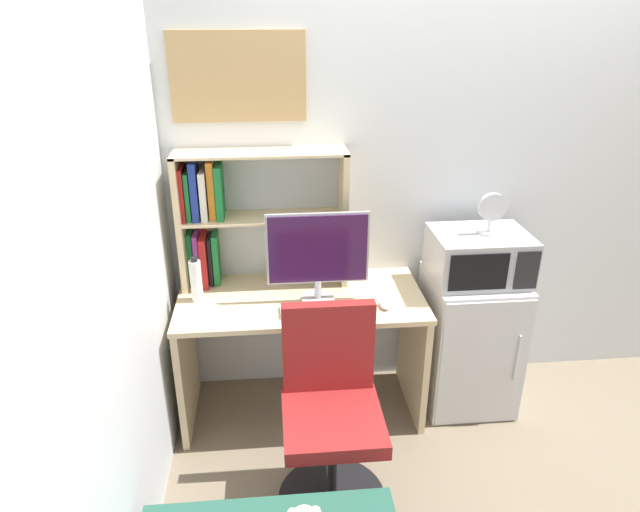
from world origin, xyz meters
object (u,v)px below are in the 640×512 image
object	(u,v)px
water_bottle	(196,280)
wall_corkboard	(238,77)
hutch_bookshelf	(233,214)
keyboard	(322,310)
monitor	(318,253)
computer_mouse	(385,304)
mini_fridge	(468,340)
desk_chair	(331,422)
microwave	(479,256)
desk_fan	(492,212)

from	to	relation	value
water_bottle	wall_corkboard	xyz separation A→B (m)	(0.26, 0.29, 0.98)
hutch_bookshelf	keyboard	xyz separation A→B (m)	(0.44, -0.38, -0.40)
monitor	wall_corkboard	bearing A→B (deg)	136.89
computer_mouse	water_bottle	xyz separation A→B (m)	(-0.97, 0.17, 0.10)
mini_fridge	monitor	bearing A→B (deg)	-175.89
hutch_bookshelf	desk_chair	distance (m)	1.20
keyboard	wall_corkboard	distance (m)	1.25
hutch_bookshelf	wall_corkboard	xyz separation A→B (m)	(0.06, 0.09, 0.69)
monitor	desk_chair	xyz separation A→B (m)	(0.01, -0.59, -0.59)
water_bottle	microwave	world-z (taller)	microwave
monitor	wall_corkboard	xyz separation A→B (m)	(-0.37, 0.35, 0.83)
desk_fan	desk_chair	bearing A→B (deg)	-144.37
water_bottle	mini_fridge	world-z (taller)	water_bottle
hutch_bookshelf	microwave	xyz separation A→B (m)	(1.31, -0.19, -0.22)
desk_fan	wall_corkboard	xyz separation A→B (m)	(-1.29, 0.28, 0.66)
water_bottle	computer_mouse	bearing A→B (deg)	-9.69
microwave	water_bottle	bearing A→B (deg)	-179.67
mini_fridge	desk_chair	bearing A→B (deg)	-143.18
computer_mouse	mini_fridge	xyz separation A→B (m)	(0.54, 0.17, -0.36)
monitor	computer_mouse	size ratio (longest dim) A/B	5.00
hutch_bookshelf	water_bottle	xyz separation A→B (m)	(-0.20, -0.20, -0.29)
mini_fridge	desk_fan	bearing A→B (deg)	-3.73
keyboard	microwave	xyz separation A→B (m)	(0.87, 0.19, 0.18)
hutch_bookshelf	desk_fan	world-z (taller)	hutch_bookshelf
water_bottle	desk_chair	world-z (taller)	water_bottle
microwave	desk_fan	distance (m)	0.26
monitor	desk_fan	size ratio (longest dim) A/B	2.35
computer_mouse	microwave	bearing A→B (deg)	17.78
keyboard	mini_fridge	world-z (taller)	mini_fridge
water_bottle	desk_chair	distance (m)	1.01
computer_mouse	mini_fridge	distance (m)	0.67
mini_fridge	wall_corkboard	size ratio (longest dim) A/B	1.18
water_bottle	desk_fan	bearing A→B (deg)	0.13
desk_chair	computer_mouse	bearing A→B (deg)	55.63
computer_mouse	desk_chair	world-z (taller)	desk_chair
keyboard	desk_fan	xyz separation A→B (m)	(0.90, 0.19, 0.43)
monitor	desk_fan	world-z (taller)	desk_fan
microwave	wall_corkboard	world-z (taller)	wall_corkboard
monitor	keyboard	size ratio (longest dim) A/B	1.23
computer_mouse	wall_corkboard	world-z (taller)	wall_corkboard
keyboard	desk_chair	bearing A→B (deg)	-90.65
keyboard	mini_fridge	distance (m)	0.96
microwave	keyboard	bearing A→B (deg)	-167.56
hutch_bookshelf	computer_mouse	world-z (taller)	hutch_bookshelf
keyboard	mini_fridge	bearing A→B (deg)	12.26
hutch_bookshelf	mini_fridge	world-z (taller)	hutch_bookshelf
monitor	keyboard	bearing A→B (deg)	-84.54
microwave	hutch_bookshelf	bearing A→B (deg)	171.89
microwave	mini_fridge	bearing A→B (deg)	-90.13
computer_mouse	microwave	xyz separation A→B (m)	(0.54, 0.17, 0.17)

